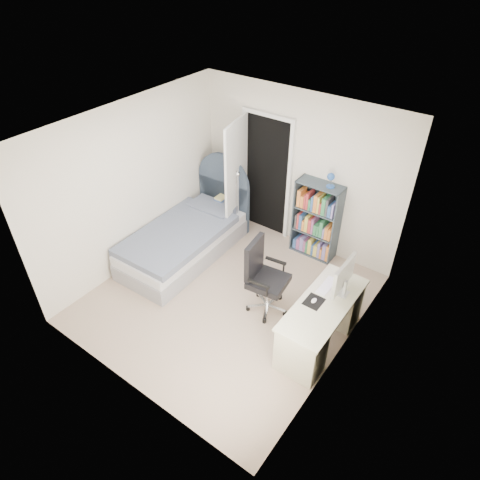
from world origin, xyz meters
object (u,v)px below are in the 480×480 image
Objects in this scene: floor_lamp at (237,212)px; office_chair at (263,274)px; desk at (322,321)px; bed at (187,237)px; nightstand at (224,208)px; bookcase at (316,223)px.

floor_lamp reaches higher than office_chair.
floor_lamp is 0.89× the size of desk.
bed reaches higher than office_chair.
nightstand is at bearing 142.92° from office_chair.
bed is 1.76× the size of floor_lamp.
desk is at bearing -27.02° from nightstand.
bed is 2.04× the size of office_chair.
bed is at bearing 171.17° from desk.
bookcase is at bearing 120.74° from desk.
bed is 0.90m from nightstand.
office_chair is (-0.94, 0.09, 0.22)m from desk.
bookcase is (1.63, 1.19, 0.28)m from bed.
bookcase reaches higher than office_chair.
bed is at bearing -144.00° from bookcase.
bed is at bearing -116.07° from floor_lamp.
floor_lamp is at bearing 138.26° from office_chair.
desk is (2.54, -1.29, -0.03)m from nightstand.
desk is (2.57, -0.40, 0.07)m from bed.
office_chair reaches higher than nightstand.
office_chair is at bearing -90.00° from bookcase.
bookcase is at bearing 17.36° from floor_lamp.
office_chair is at bearing 174.59° from desk.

